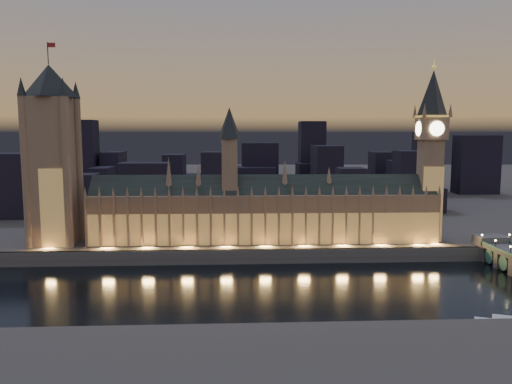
{
  "coord_description": "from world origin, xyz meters",
  "views": [
    {
      "loc": [
        -8.53,
        -225.85,
        71.47
      ],
      "look_at": [
        5.0,
        55.0,
        38.0
      ],
      "focal_mm": 35.0,
      "sensor_mm": 36.0,
      "label": 1
    }
  ],
  "objects": [
    {
      "name": "ground_plane",
      "position": [
        0.0,
        0.0,
        0.0
      ],
      "size": [
        2000.0,
        2000.0,
        0.0
      ],
      "primitive_type": "plane",
      "color": "black",
      "rests_on": "ground"
    },
    {
      "name": "north_bank",
      "position": [
        0.0,
        520.0,
        4.0
      ],
      "size": [
        2000.0,
        960.0,
        8.0
      ],
      "primitive_type": "cube",
      "color": "#3C4337",
      "rests_on": "ground"
    },
    {
      "name": "embankment_wall",
      "position": [
        0.0,
        41.0,
        4.0
      ],
      "size": [
        2000.0,
        2.5,
        8.0
      ],
      "primitive_type": "cube",
      "color": "brown",
      "rests_on": "ground"
    },
    {
      "name": "palace_of_westminster",
      "position": [
        9.18,
        61.74,
        26.37
      ],
      "size": [
        202.0,
        22.32,
        78.0
      ],
      "color": "#8D6B5D",
      "rests_on": "north_bank"
    },
    {
      "name": "victoria_tower",
      "position": [
        -110.0,
        61.92,
        63.96
      ],
      "size": [
        31.68,
        31.68,
        113.13
      ],
      "color": "#8D6B5D",
      "rests_on": "north_bank"
    },
    {
      "name": "elizabeth_tower",
      "position": [
        108.0,
        61.92,
        67.03
      ],
      "size": [
        18.0,
        18.0,
        105.97
      ],
      "color": "#8D6B5D",
      "rests_on": "north_bank"
    },
    {
      "name": "city_backdrop",
      "position": [
        32.89,
        246.83,
        30.93
      ],
      "size": [
        466.84,
        215.63,
        76.53
      ],
      "color": "black",
      "rests_on": "north_bank"
    }
  ]
}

